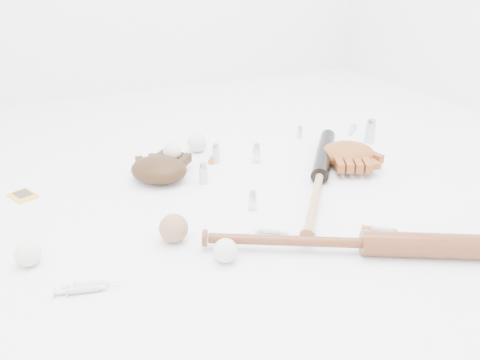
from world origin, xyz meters
name	(u,v)px	position (x,y,z in m)	size (l,w,h in m)	color
bat_dark	(320,176)	(0.26, -0.03, 0.03)	(0.86, 0.06, 0.06)	black
bat_wood	(365,243)	(0.12, -0.45, 0.03)	(0.93, 0.07, 0.07)	brown
glove_dark	(159,169)	(-0.25, 0.23, 0.04)	(0.25, 0.25, 0.09)	#331F0E
glove_tan	(348,154)	(0.45, 0.07, 0.05)	(0.25, 0.25, 0.09)	brown
trading_card	(23,196)	(-0.70, 0.31, 0.00)	(0.07, 0.09, 0.01)	gold
pedestal	(173,164)	(-0.17, 0.31, 0.02)	(0.07, 0.07, 0.04)	white
baseball_on_pedestal	(172,151)	(-0.17, 0.31, 0.07)	(0.07, 0.07, 0.07)	silver
baseball_left	(28,254)	(-0.70, -0.12, 0.03)	(0.07, 0.07, 0.07)	silver
baseball_upper	(197,142)	(-0.03, 0.44, 0.04)	(0.08, 0.08, 0.08)	silver
baseball_mid	(225,251)	(-0.23, -0.32, 0.03)	(0.07, 0.07, 0.07)	silver
baseball_aged	(174,228)	(-0.32, -0.17, 0.04)	(0.08, 0.08, 0.08)	#956A47
syringe_0	(89,285)	(-0.57, -0.28, 0.01)	(0.15, 0.03, 0.02)	#ADBCC6
syringe_1	(269,231)	(-0.06, -0.25, 0.01)	(0.13, 0.02, 0.02)	#ADBCC6
syringe_2	(214,156)	(0.01, 0.34, 0.01)	(0.16, 0.03, 0.02)	#ADBCC6
syringe_3	(382,229)	(0.25, -0.38, 0.01)	(0.14, 0.02, 0.02)	#ADBCC6
syringe_4	(352,130)	(0.70, 0.36, 0.01)	(0.17, 0.03, 0.02)	#ADBCC6
syringe_5	(84,289)	(-0.59, -0.29, 0.01)	(0.17, 0.03, 0.02)	#ADBCC6
vial_0	(216,153)	(0.00, 0.30, 0.04)	(0.03, 0.03, 0.08)	silver
vial_1	(300,132)	(0.44, 0.39, 0.03)	(0.02, 0.02, 0.06)	silver
vial_2	(203,173)	(-0.11, 0.15, 0.04)	(0.03, 0.03, 0.08)	silver
vial_3	(370,131)	(0.69, 0.22, 0.05)	(0.04, 0.04, 0.10)	silver
vial_4	(253,201)	(-0.04, -0.10, 0.03)	(0.03, 0.03, 0.06)	silver
vial_5	(257,153)	(0.14, 0.23, 0.04)	(0.03, 0.03, 0.08)	silver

